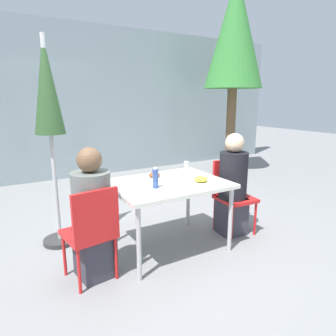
# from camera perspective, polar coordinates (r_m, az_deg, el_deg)

# --- Properties ---
(ground_plane) EXTENTS (24.00, 24.00, 0.00)m
(ground_plane) POSITION_cam_1_polar(r_m,az_deg,el_deg) (3.38, 0.00, -14.83)
(ground_plane) COLOR gray
(building_facade) EXTENTS (10.00, 0.20, 3.00)m
(building_facade) POSITION_cam_1_polar(r_m,az_deg,el_deg) (6.38, -17.10, 11.83)
(building_facade) COLOR #89999E
(building_facade) RESTS_ON ground
(dining_table) EXTENTS (1.17, 0.90, 0.74)m
(dining_table) POSITION_cam_1_polar(r_m,az_deg,el_deg) (3.12, 0.00, -3.79)
(dining_table) COLOR silver
(dining_table) RESTS_ON ground
(chair_left) EXTENTS (0.45, 0.45, 0.86)m
(chair_left) POSITION_cam_1_polar(r_m,az_deg,el_deg) (2.68, -14.31, -11.03)
(chair_left) COLOR red
(chair_left) RESTS_ON ground
(person_left) EXTENTS (0.34, 0.34, 1.19)m
(person_left) POSITION_cam_1_polar(r_m,az_deg,el_deg) (2.74, -14.12, -9.14)
(person_left) COLOR #383842
(person_left) RESTS_ON ground
(chair_right) EXTENTS (0.43, 0.43, 0.86)m
(chair_right) POSITION_cam_1_polar(r_m,az_deg,el_deg) (3.69, 12.00, -4.17)
(chair_right) COLOR red
(chair_right) RESTS_ON ground
(person_right) EXTENTS (0.32, 0.32, 1.20)m
(person_right) POSITION_cam_1_polar(r_m,az_deg,el_deg) (3.58, 12.20, -3.56)
(person_right) COLOR #383842
(person_right) RESTS_ON ground
(closed_umbrella) EXTENTS (0.36, 0.36, 2.20)m
(closed_umbrella) POSITION_cam_1_polar(r_m,az_deg,el_deg) (3.32, -21.93, 12.12)
(closed_umbrella) COLOR #333333
(closed_umbrella) RESTS_ON ground
(plate_0) EXTENTS (0.23, 0.23, 0.06)m
(plate_0) POSITION_cam_1_polar(r_m,az_deg,el_deg) (3.24, -2.61, -1.56)
(plate_0) COLOR white
(plate_0) RESTS_ON dining_table
(plate_1) EXTENTS (0.25, 0.25, 0.07)m
(plate_1) POSITION_cam_1_polar(r_m,az_deg,el_deg) (3.08, 6.27, -2.41)
(plate_1) COLOR white
(plate_1) RESTS_ON dining_table
(bottle) EXTENTS (0.06, 0.06, 0.20)m
(bottle) POSITION_cam_1_polar(r_m,az_deg,el_deg) (2.88, -2.40, -1.94)
(bottle) COLOR #334C8E
(bottle) RESTS_ON dining_table
(drinking_cup) EXTENTS (0.07, 0.07, 0.10)m
(drinking_cup) POSITION_cam_1_polar(r_m,az_deg,el_deg) (3.65, 3.55, 0.51)
(drinking_cup) COLOR silver
(drinking_cup) RESTS_ON dining_table
(salad_bowl) EXTENTS (0.15, 0.15, 0.05)m
(salad_bowl) POSITION_cam_1_polar(r_m,az_deg,el_deg) (2.87, 3.23, -3.48)
(salad_bowl) COLOR white
(salad_bowl) RESTS_ON dining_table
(tree_behind_left) EXTENTS (1.21, 1.21, 4.01)m
(tree_behind_left) POSITION_cam_1_polar(r_m,az_deg,el_deg) (6.78, 12.64, 23.67)
(tree_behind_left) COLOR brown
(tree_behind_left) RESTS_ON ground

